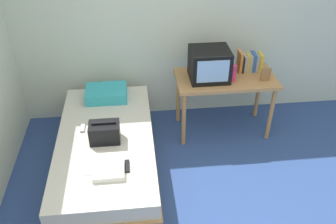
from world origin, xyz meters
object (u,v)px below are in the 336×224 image
Objects in this scene: book_row at (249,62)px; handbag at (105,132)px; bed at (107,155)px; tv at (209,64)px; pillow at (106,93)px; desk at (225,84)px; picture_frame at (266,75)px; remote_silver at (83,128)px; remote_dark at (127,166)px; magazine at (93,164)px; water_bottle at (233,73)px; folded_towel at (109,172)px.

handbag is at bearing -153.25° from book_row.
bed is 1.51m from tv.
pillow is at bearing 90.07° from bed.
desk is 7.39× the size of picture_frame.
handbag is (0.01, -0.80, 0.04)m from pillow.
remote_silver is (-1.94, -0.63, -0.34)m from book_row.
remote_dark is at bearing -130.80° from tv.
magazine is 0.32m from remote_dark.
pillow is (-1.70, -0.06, -0.29)m from book_row.
magazine is at bearing -76.03° from remote_silver.
pillow reaches higher than magazine.
book_row reaches higher than water_bottle.
remote_dark is at bearing -12.46° from magazine.
bed is 1.67m from water_bottle.
book_row is 0.96× the size of magazine.
book_row is at bearing 40.47° from remote_dark.
picture_frame is 0.56× the size of folded_towel.
desk is at bearing 43.80° from remote_dark.
water_bottle is 1.86m from magazine.
handbag is (-1.44, -0.63, -0.24)m from water_bottle.
bed is at bearing -155.00° from desk.
desk is at bearing 163.04° from picture_frame.
water_bottle is at bearing 32.30° from magazine.
desk is at bearing 41.89° from folded_towel.
folded_towel is (0.29, -0.71, 0.02)m from remote_silver.
remote_silver is (-0.45, 0.64, 0.00)m from remote_dark.
bed is 12.73× the size of picture_frame.
magazine is (-1.49, -1.06, -0.14)m from desk.
picture_frame is 1.01× the size of remote_dark.
water_bottle is at bearing 13.65° from remote_silver.
water_bottle is at bearing -16.67° from tv.
water_bottle is 1.59m from handbag.
picture_frame reaches higher than magazine.
pillow reaches higher than folded_towel.
water_bottle is 0.67× the size of magazine.
book_row reaches higher than remote_dark.
book_row is 1.79× the size of remote_dark.
picture_frame is (0.42, -0.13, 0.17)m from desk.
water_bottle reaches higher than remote_silver.
picture_frame is 1.09× the size of remote_silver.
picture_frame is at bearing -67.00° from book_row.
book_row reaches higher than bed.
book_row reaches higher than magazine.
bed is 7.14× the size of folded_towel.
magazine is at bearing -146.32° from book_row.
water_bottle is 0.41× the size of pillow.
pillow is at bearing 173.44° from water_bottle.
magazine is (-1.28, -1.05, -0.42)m from tv.
handbag is at bearing -148.94° from tv.
book_row reaches higher than folded_towel.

